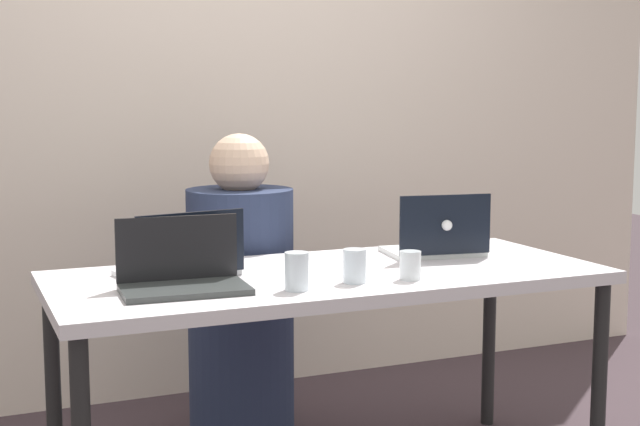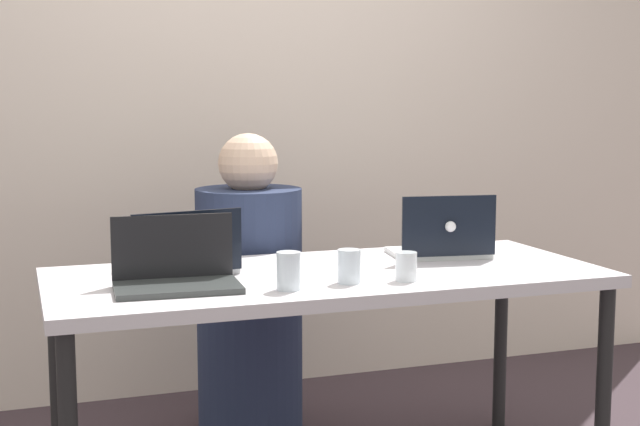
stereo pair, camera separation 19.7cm
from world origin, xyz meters
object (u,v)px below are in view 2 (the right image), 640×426
at_px(person_at_center, 250,302).
at_px(laptop_back_right, 442,243).
at_px(water_glass_center, 348,269).
at_px(water_glass_right, 406,268).
at_px(laptop_front_left, 176,273).
at_px(laptop_back_left, 180,261).
at_px(water_glass_left, 289,274).

height_order(person_at_center, laptop_back_right, person_at_center).
bearing_deg(water_glass_center, water_glass_right, -8.02).
distance_m(laptop_back_right, water_glass_right, 0.44).
bearing_deg(water_glass_right, person_at_center, 108.54).
xyz_separation_m(person_at_center, laptop_front_left, (-0.40, -0.70, 0.27)).
height_order(laptop_back_left, water_glass_left, laptop_back_left).
bearing_deg(water_glass_center, water_glass_left, -170.69).
distance_m(laptop_back_left, water_glass_right, 0.70).
height_order(laptop_front_left, laptop_back_right, laptop_back_right).
height_order(laptop_front_left, water_glass_center, laptop_front_left).
bearing_deg(laptop_front_left, laptop_back_left, 79.24).
bearing_deg(person_at_center, water_glass_left, 68.40).
bearing_deg(laptop_front_left, person_at_center, 63.51).
bearing_deg(laptop_front_left, water_glass_right, -7.15).
xyz_separation_m(laptop_back_left, water_glass_left, (0.26, -0.32, 0.00)).
bearing_deg(laptop_front_left, water_glass_center, -8.01).
relative_size(person_at_center, laptop_back_left, 3.01).
relative_size(laptop_back_right, water_glass_left, 3.23).
distance_m(laptop_front_left, laptop_back_right, 0.99).
bearing_deg(water_glass_left, water_glass_right, 0.99).
relative_size(person_at_center, water_glass_left, 10.41).
bearing_deg(person_at_center, laptop_back_left, 40.62).
bearing_deg(laptop_back_left, laptop_front_left, 65.83).
height_order(laptop_back_right, water_glass_center, laptop_back_right).
height_order(person_at_center, water_glass_left, person_at_center).
height_order(laptop_front_left, water_glass_left, laptop_front_left).
relative_size(laptop_front_left, water_glass_center, 3.62).
distance_m(person_at_center, laptop_back_left, 0.68).
xyz_separation_m(laptop_back_left, water_glass_right, (0.63, -0.31, -0.01)).
bearing_deg(laptop_back_right, water_glass_right, 57.25).
bearing_deg(laptop_back_left, water_glass_center, 137.76).
bearing_deg(laptop_back_left, person_at_center, -134.61).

